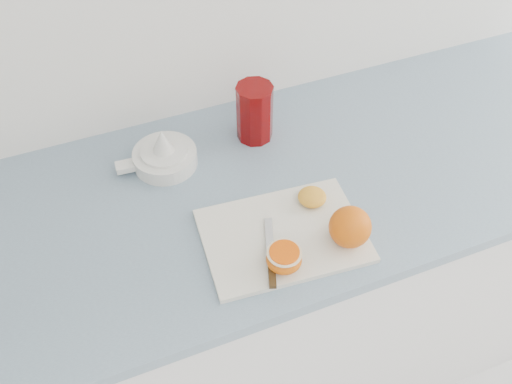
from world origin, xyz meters
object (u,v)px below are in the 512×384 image
Objects in this scene: citrus_juicer at (164,155)px; half_orange at (284,258)px; red_tumbler at (255,114)px; counter at (256,295)px; cutting_board at (283,236)px.

half_orange is at bearing -69.86° from citrus_juicer.
citrus_juicer is 0.23m from red_tumbler.
citrus_juicer reaches higher than counter.
cutting_board is 0.32m from red_tumbler.
cutting_board is at bearing 66.88° from half_orange.
citrus_juicer reaches higher than cutting_board.
half_orange is at bearing -113.12° from cutting_board.
citrus_juicer is at bearing 139.89° from counter.
cutting_board is (-0.00, -0.16, 0.45)m from counter.
citrus_juicer is at bearing 110.14° from half_orange.
cutting_board is 2.26× the size of red_tumbler.
red_tumbler reaches higher than half_orange.
cutting_board is at bearing -91.31° from counter.
half_orange is at bearing -98.50° from counter.
red_tumbler is at bearing 76.45° from half_orange.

